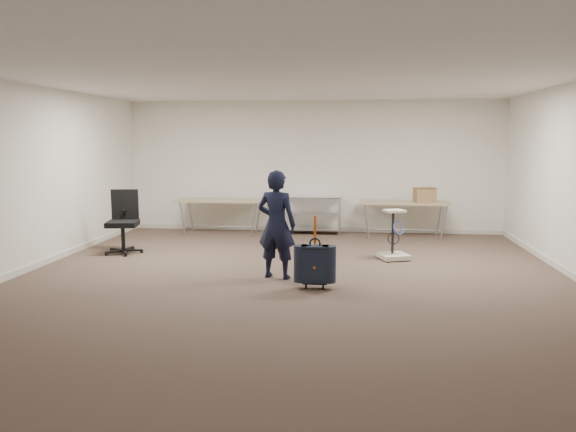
# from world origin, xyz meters

# --- Properties ---
(ground) EXTENTS (9.00, 9.00, 0.00)m
(ground) POSITION_xyz_m (0.00, 0.00, 0.00)
(ground) COLOR #3F3026
(ground) RESTS_ON ground
(room_shell) EXTENTS (8.00, 9.00, 9.00)m
(room_shell) POSITION_xyz_m (0.00, 1.38, 0.05)
(room_shell) COLOR white
(room_shell) RESTS_ON ground
(folding_table_left) EXTENTS (1.80, 0.75, 0.73)m
(folding_table_left) POSITION_xyz_m (-1.90, 3.95, 0.68)
(folding_table_left) COLOR #927F59
(folding_table_left) RESTS_ON ground
(folding_table_right) EXTENTS (1.80, 0.75, 0.73)m
(folding_table_right) POSITION_xyz_m (1.90, 3.95, 0.68)
(folding_table_right) COLOR #927F59
(folding_table_right) RESTS_ON ground
(wire_shelf) EXTENTS (1.22, 0.47, 0.80)m
(wire_shelf) POSITION_xyz_m (0.00, 4.20, 0.44)
(wire_shelf) COLOR silver
(wire_shelf) RESTS_ON ground
(person) EXTENTS (0.64, 0.49, 1.55)m
(person) POSITION_xyz_m (-0.22, 0.28, 0.78)
(person) COLOR black
(person) RESTS_ON ground
(suitcase) EXTENTS (0.36, 0.22, 0.98)m
(suitcase) POSITION_xyz_m (0.37, -0.26, 0.33)
(suitcase) COLOR #151F2F
(suitcase) RESTS_ON ground
(office_chair) EXTENTS (0.67, 0.67, 1.10)m
(office_chair) POSITION_xyz_m (-3.13, 1.77, 0.33)
(office_chair) COLOR black
(office_chair) RESTS_ON ground
(equipment_cart) EXTENTS (0.58, 0.58, 0.83)m
(equipment_cart) POSITION_xyz_m (1.55, 1.75, 0.22)
(equipment_cart) COLOR beige
(equipment_cart) RESTS_ON ground
(cardboard_box) EXTENTS (0.44, 0.36, 0.30)m
(cardboard_box) POSITION_xyz_m (2.29, 3.89, 0.88)
(cardboard_box) COLOR olive
(cardboard_box) RESTS_ON folding_table_right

